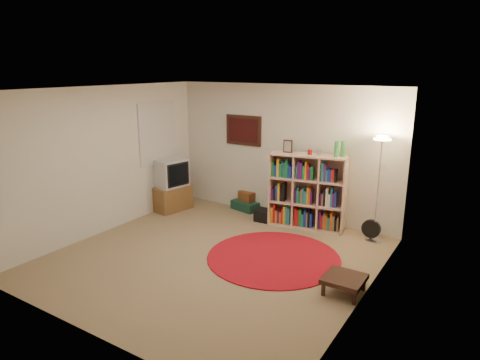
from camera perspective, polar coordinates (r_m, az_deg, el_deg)
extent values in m
cube|color=#917755|center=(6.59, -3.59, -10.40)|extent=(4.50, 4.50, 0.02)
cube|color=white|center=(5.96, -3.99, 12.06)|extent=(4.50, 4.50, 0.02)
cube|color=silver|center=(8.04, 5.75, 3.71)|extent=(4.50, 0.02, 2.50)
cube|color=silver|center=(4.61, -20.60, -5.77)|extent=(4.50, 0.02, 2.50)
cube|color=silver|center=(7.68, -17.57, 2.54)|extent=(0.02, 4.50, 2.50)
cube|color=silver|center=(5.20, 16.82, -3.12)|extent=(0.02, 4.50, 2.50)
cube|color=black|center=(8.37, 0.48, 6.65)|extent=(0.78, 0.04, 0.58)
cube|color=#470E0E|center=(8.35, 0.41, 6.63)|extent=(0.66, 0.01, 0.46)
cube|color=white|center=(8.48, -10.92, 6.15)|extent=(0.03, 1.00, 1.20)
cube|color=beige|center=(7.41, 18.53, 1.64)|extent=(0.08, 0.01, 0.12)
cube|color=#D8AA90|center=(7.85, 8.74, -6.09)|extent=(1.38, 0.61, 0.03)
cube|color=#D8AA90|center=(7.48, 9.13, 3.27)|extent=(1.38, 0.61, 0.03)
cube|color=#D8AA90|center=(7.81, 4.28, -1.02)|extent=(0.09, 0.38, 1.33)
cube|color=#D8AA90|center=(7.53, 13.76, -2.03)|extent=(0.09, 0.38, 1.33)
cube|color=#D8AA90|center=(7.81, 9.25, -1.17)|extent=(1.31, 0.25, 1.33)
cube|color=#D8AA90|center=(7.69, 7.33, -1.35)|extent=(0.09, 0.36, 1.27)
cube|color=#D8AA90|center=(7.60, 10.56, -1.69)|extent=(0.09, 0.36, 1.27)
cube|color=#D8AA90|center=(7.70, 8.87, -3.10)|extent=(1.32, 0.58, 0.03)
cube|color=#D8AA90|center=(7.58, 9.00, 0.09)|extent=(1.32, 0.58, 0.03)
cube|color=gold|center=(7.91, 4.37, -4.52)|extent=(0.07, 0.16, 0.29)
cube|color=#B4191A|center=(7.89, 4.67, -4.38)|extent=(0.06, 0.16, 0.34)
cube|color=#CD6519|center=(7.89, 4.95, -4.79)|extent=(0.06, 0.16, 0.23)
cube|color=#4C1966|center=(7.88, 5.24, -4.83)|extent=(0.06, 0.16, 0.23)
cube|color=#CD6519|center=(7.88, 5.49, -4.92)|extent=(0.06, 0.16, 0.21)
cube|color=#B4191A|center=(7.86, 5.74, -4.71)|extent=(0.06, 0.16, 0.28)
cube|color=gold|center=(7.84, 6.01, -4.58)|extent=(0.06, 0.16, 0.33)
cube|color=teal|center=(7.83, 6.30, -4.58)|extent=(0.07, 0.16, 0.34)
cube|color=teal|center=(7.82, 6.61, -4.72)|extent=(0.07, 0.16, 0.31)
cube|color=#4C1966|center=(7.79, 4.43, -1.80)|extent=(0.07, 0.16, 0.21)
cube|color=black|center=(7.77, 4.74, -1.76)|extent=(0.06, 0.16, 0.24)
cube|color=#19349A|center=(7.75, 5.02, -1.64)|extent=(0.06, 0.16, 0.28)
cube|color=gold|center=(7.74, 5.30, -1.52)|extent=(0.06, 0.16, 0.32)
cube|color=black|center=(7.74, 5.60, -1.82)|extent=(0.07, 0.16, 0.24)
cube|color=black|center=(7.71, 5.94, -1.55)|extent=(0.07, 0.16, 0.33)
cube|color=#198032|center=(7.67, 4.50, 1.46)|extent=(0.07, 0.16, 0.26)
cube|color=#19349A|center=(7.66, 4.84, 1.25)|extent=(0.07, 0.16, 0.22)
cube|color=gold|center=(7.63, 5.19, 1.63)|extent=(0.07, 0.16, 0.33)
cube|color=#198032|center=(7.63, 5.51, 1.31)|extent=(0.07, 0.16, 0.25)
cube|color=#19349A|center=(7.61, 5.79, 1.47)|extent=(0.05, 0.15, 0.30)
cube|color=#198032|center=(7.61, 6.01, 1.35)|extent=(0.05, 0.15, 0.27)
cube|color=#198032|center=(7.59, 6.29, 1.50)|extent=(0.07, 0.16, 0.32)
cube|color=#19349A|center=(7.59, 6.57, 1.26)|extent=(0.05, 0.15, 0.26)
cube|color=#19349A|center=(7.58, 6.83, 1.08)|extent=(0.07, 0.16, 0.22)
cube|color=#B4191A|center=(7.79, 7.48, -4.78)|extent=(0.06, 0.16, 0.33)
cube|color=#B4191A|center=(7.78, 7.78, -4.91)|extent=(0.06, 0.16, 0.30)
cube|color=#198032|center=(7.77, 8.10, -4.92)|extent=(0.07, 0.16, 0.30)
cube|color=teal|center=(7.77, 8.40, -5.22)|extent=(0.06, 0.16, 0.23)
cube|color=#19349A|center=(7.75, 8.73, -4.99)|extent=(0.07, 0.16, 0.31)
cube|color=#8D734D|center=(7.75, 8.99, -5.14)|extent=(0.05, 0.15, 0.27)
cube|color=black|center=(7.74, 9.23, -5.06)|extent=(0.06, 0.16, 0.31)
cube|color=#19349A|center=(7.74, 9.52, -5.26)|extent=(0.07, 0.16, 0.26)
cube|color=#4C1966|center=(7.67, 7.54, -2.09)|extent=(0.05, 0.15, 0.23)
cube|color=teal|center=(7.66, 7.78, -1.94)|extent=(0.06, 0.16, 0.28)
cube|color=#198032|center=(7.66, 8.03, -2.20)|extent=(0.06, 0.16, 0.21)
cube|color=#8D734D|center=(7.64, 8.28, -2.09)|extent=(0.05, 0.15, 0.25)
cube|color=teal|center=(7.63, 8.51, -2.02)|extent=(0.05, 0.15, 0.28)
cube|color=teal|center=(7.63, 8.79, -2.24)|extent=(0.07, 0.16, 0.23)
cube|color=gold|center=(7.61, 9.09, -2.00)|extent=(0.05, 0.15, 0.30)
cube|color=#CD6519|center=(7.61, 9.33, -2.05)|extent=(0.06, 0.16, 0.29)
cube|color=#4C1966|center=(7.61, 9.56, -2.26)|extent=(0.05, 0.15, 0.24)
cube|color=teal|center=(7.56, 7.64, 1.03)|extent=(0.05, 0.15, 0.23)
cube|color=#4C1966|center=(7.54, 7.92, 1.32)|extent=(0.07, 0.16, 0.32)
cube|color=#4C1966|center=(7.53, 8.25, 1.23)|extent=(0.07, 0.16, 0.30)
cube|color=#198032|center=(7.52, 8.57, 1.01)|extent=(0.06, 0.16, 0.25)
cube|color=gold|center=(7.51, 8.84, 1.26)|extent=(0.05, 0.15, 0.32)
cube|color=#B4191A|center=(7.51, 9.07, 1.10)|extent=(0.06, 0.15, 0.29)
cube|color=#4C1966|center=(7.50, 9.32, 0.87)|extent=(0.06, 0.16, 0.23)
cube|color=#198032|center=(7.49, 9.64, 0.90)|extent=(0.07, 0.16, 0.25)
cube|color=#4C1966|center=(7.70, 10.67, -5.16)|extent=(0.06, 0.16, 0.32)
cube|color=#B4191A|center=(7.70, 10.93, -5.45)|extent=(0.06, 0.16, 0.25)
cube|color=#8D734D|center=(7.69, 11.18, -5.35)|extent=(0.05, 0.15, 0.29)
cube|color=#CD6519|center=(7.69, 11.45, -5.48)|extent=(0.07, 0.16, 0.26)
cube|color=teal|center=(7.69, 11.78, -5.64)|extent=(0.07, 0.16, 0.22)
cube|color=#CD6519|center=(7.67, 12.11, -5.36)|extent=(0.06, 0.16, 0.31)
cube|color=#8D734D|center=(7.67, 12.39, -5.56)|extent=(0.06, 0.16, 0.27)
cube|color=black|center=(7.67, 12.67, -5.79)|extent=(0.06, 0.16, 0.21)
cube|color=#8D734D|center=(7.66, 12.95, -5.70)|extent=(0.06, 0.16, 0.25)
cube|color=#4C1966|center=(7.58, 10.78, -2.48)|extent=(0.05, 0.15, 0.22)
cube|color=#8D734D|center=(7.57, 11.01, -2.49)|extent=(0.05, 0.15, 0.22)
cube|color=black|center=(7.55, 11.27, -2.22)|extent=(0.06, 0.16, 0.30)
cube|color=white|center=(7.54, 11.56, -2.17)|extent=(0.06, 0.16, 0.33)
cube|color=white|center=(7.55, 11.85, -2.60)|extent=(0.07, 0.16, 0.22)
cube|color=teal|center=(7.53, 12.16, -2.18)|extent=(0.06, 0.15, 0.34)
cube|color=#4C1966|center=(7.54, 12.41, -2.55)|extent=(0.06, 0.16, 0.25)
cube|color=#19349A|center=(7.53, 12.68, -2.45)|extent=(0.06, 0.15, 0.28)
cube|color=teal|center=(7.45, 11.03, 1.08)|extent=(0.07, 0.16, 0.33)
cube|color=#4C1966|center=(7.44, 11.33, 0.95)|extent=(0.05, 0.15, 0.30)
cube|color=teal|center=(7.45, 11.54, 0.59)|extent=(0.05, 0.15, 0.21)
cube|color=#19349A|center=(7.44, 11.77, 0.63)|extent=(0.05, 0.15, 0.23)
cube|color=#19349A|center=(7.44, 12.00, 0.57)|extent=(0.05, 0.15, 0.22)
cube|color=#B4191A|center=(7.43, 12.32, 0.56)|extent=(0.07, 0.16, 0.22)
cube|color=black|center=(7.42, 12.66, 0.52)|extent=(0.06, 0.16, 0.22)
cube|color=black|center=(7.57, 6.40, 4.49)|extent=(0.16, 0.05, 0.23)
cube|color=gray|center=(7.56, 6.37, 4.47)|extent=(0.12, 0.03, 0.18)
cylinder|color=#A7130F|center=(7.47, 9.29, 3.68)|extent=(0.09, 0.09, 0.09)
cylinder|color=silver|center=(7.43, 10.44, 3.66)|extent=(0.08, 0.08, 0.10)
cylinder|color=green|center=(7.33, 12.74, 4.02)|extent=(0.09, 0.09, 0.27)
cylinder|color=green|center=(7.38, 13.55, 4.04)|extent=(0.09, 0.09, 0.27)
cylinder|color=silver|center=(7.50, 17.38, -7.65)|extent=(0.36, 0.36, 0.03)
cylinder|color=silver|center=(7.23, 17.89, -1.51)|extent=(0.03, 0.03, 1.64)
cone|color=silver|center=(7.04, 18.44, 5.14)|extent=(0.43, 0.43, 0.13)
cylinder|color=#FFD88C|center=(7.04, 18.44, 5.18)|extent=(0.34, 0.34, 0.02)
cylinder|color=black|center=(7.53, 17.01, -7.52)|extent=(0.17, 0.17, 0.03)
cylinder|color=black|center=(7.50, 17.05, -6.97)|extent=(0.03, 0.03, 0.13)
cylinder|color=black|center=(7.45, 17.07, -6.24)|extent=(0.31, 0.07, 0.31)
cube|color=brown|center=(8.71, -9.14, -2.33)|extent=(0.62, 0.80, 0.50)
cube|color=silver|center=(8.58, -9.28, 1.00)|extent=(0.60, 0.68, 0.55)
cube|color=black|center=(8.38, -8.23, 0.72)|extent=(0.12, 0.51, 0.46)
cube|color=black|center=(8.38, -8.20, 0.71)|extent=(0.10, 0.45, 0.40)
cube|color=#14382B|center=(8.65, 0.81, -3.39)|extent=(0.61, 0.47, 0.18)
cube|color=brown|center=(8.62, 1.03, -2.15)|extent=(0.39, 0.33, 0.19)
cube|color=black|center=(8.02, 3.26, -4.72)|extent=(0.33, 0.28, 0.22)
cylinder|color=silver|center=(8.00, 6.69, -4.70)|extent=(0.16, 0.16, 0.26)
cylinder|color=maroon|center=(6.59, 4.49, -10.21)|extent=(2.01, 2.01, 0.02)
cube|color=black|center=(5.71, 13.74, -12.69)|extent=(0.49, 0.49, 0.06)
cube|color=black|center=(5.66, 11.05, -14.08)|extent=(0.04, 0.04, 0.18)
cube|color=black|center=(5.55, 14.98, -14.93)|extent=(0.04, 0.04, 0.18)
cube|color=black|center=(5.99, 12.48, -12.44)|extent=(0.04, 0.04, 0.18)
cube|color=black|center=(5.89, 16.18, -13.20)|extent=(0.04, 0.04, 0.18)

